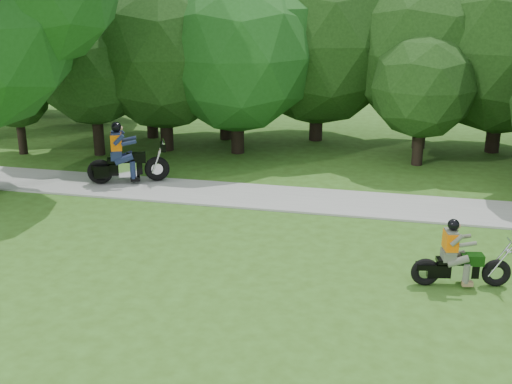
# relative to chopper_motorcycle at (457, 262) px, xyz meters

# --- Properties ---
(ground) EXTENTS (100.00, 100.00, 0.00)m
(ground) POSITION_rel_chopper_motorcycle_xyz_m (-2.95, -3.27, -0.55)
(ground) COLOR #355819
(ground) RESTS_ON ground
(walkway) EXTENTS (60.00, 2.20, 0.06)m
(walkway) POSITION_rel_chopper_motorcycle_xyz_m (-2.95, 4.73, -0.52)
(walkway) COLOR gray
(walkway) RESTS_ON ground
(tree_line) EXTENTS (40.31, 12.56, 7.69)m
(tree_line) POSITION_rel_chopper_motorcycle_xyz_m (-1.92, 11.68, 3.16)
(tree_line) COLOR black
(tree_line) RESTS_ON ground
(chopper_motorcycle) EXTENTS (2.08, 0.75, 1.50)m
(chopper_motorcycle) POSITION_rel_chopper_motorcycle_xyz_m (0.00, 0.00, 0.00)
(chopper_motorcycle) COLOR black
(chopper_motorcycle) RESTS_ON ground
(touring_motorcycle) EXTENTS (2.43, 1.50, 1.95)m
(touring_motorcycle) POSITION_rel_chopper_motorcycle_xyz_m (-9.72, 5.04, 0.22)
(touring_motorcycle) COLOR black
(touring_motorcycle) RESTS_ON walkway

